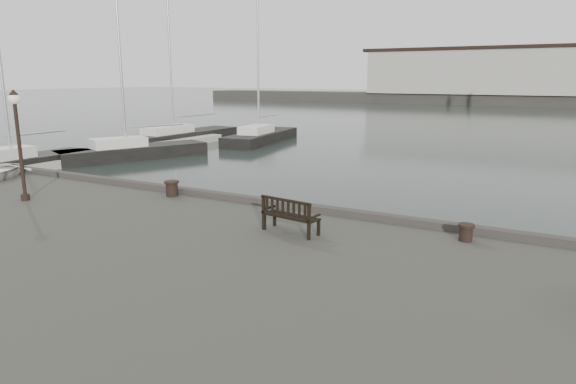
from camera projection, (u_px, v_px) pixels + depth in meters
name	position (u px, v px, depth m)	size (l,w,h in m)	color
ground	(304.00, 262.00, 14.43)	(400.00, 400.00, 0.00)	black
pontoon	(96.00, 156.00, 32.39)	(2.00, 24.00, 0.50)	#A6A29A
breakwater	(512.00, 82.00, 94.12)	(140.00, 9.50, 12.20)	#383530
bench	(290.00, 222.00, 11.86)	(1.46, 0.69, 0.81)	black
bollard_left	(172.00, 189.00, 15.53)	(0.45, 0.45, 0.47)	black
bollard_right	(466.00, 233.00, 11.28)	(0.36, 0.36, 0.38)	black
lamp_post	(18.00, 130.00, 14.61)	(0.32, 0.32, 3.20)	black
yacht_a	(20.00, 167.00, 28.25)	(2.35, 8.47, 11.72)	black
yacht_b	(179.00, 139.00, 41.15)	(3.10, 12.12, 15.61)	black
yacht_c	(134.00, 155.00, 32.75)	(5.80, 9.51, 12.66)	black
yacht_d	(261.00, 139.00, 41.11)	(3.89, 9.87, 12.08)	black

